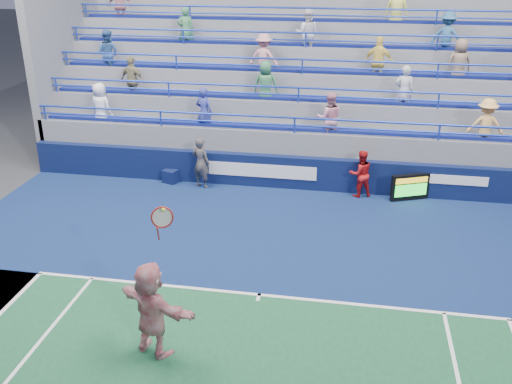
% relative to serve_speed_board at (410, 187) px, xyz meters
% --- Properties ---
extents(ground, '(120.00, 120.00, 0.00)m').
position_rel_serve_speed_board_xyz_m(ground, '(-3.75, -6.15, -0.44)').
color(ground, '#333538').
extents(sponsor_wall, '(18.00, 0.32, 1.10)m').
position_rel_serve_speed_board_xyz_m(sponsor_wall, '(-3.75, 0.35, 0.11)').
color(sponsor_wall, '#0B133D').
rests_on(sponsor_wall, ground).
extents(bleacher_stand, '(18.00, 5.60, 6.13)m').
position_rel_serve_speed_board_xyz_m(bleacher_stand, '(-3.76, 4.12, 1.11)').
color(bleacher_stand, slate).
rests_on(bleacher_stand, ground).
extents(serve_speed_board, '(1.21, 0.62, 0.87)m').
position_rel_serve_speed_board_xyz_m(serve_speed_board, '(0.00, 0.00, 0.00)').
color(serve_speed_board, black).
rests_on(serve_speed_board, ground).
extents(judge_chair, '(0.59, 0.60, 0.81)m').
position_rel_serve_speed_board_xyz_m(judge_chair, '(-7.87, 0.14, -0.18)').
color(judge_chair, '#0D1740').
rests_on(judge_chair, ground).
extents(tennis_player, '(1.92, 1.30, 3.19)m').
position_rel_serve_speed_board_xyz_m(tennis_player, '(-5.46, -8.45, 0.56)').
color(tennis_player, white).
rests_on(tennis_player, ground).
extents(line_judge, '(0.73, 0.59, 1.72)m').
position_rel_serve_speed_board_xyz_m(line_judge, '(-6.74, -0.09, 0.42)').
color(line_judge, '#121533').
rests_on(line_judge, ground).
extents(ball_girl, '(0.91, 0.81, 1.55)m').
position_rel_serve_speed_board_xyz_m(ball_girl, '(-1.56, 0.05, 0.34)').
color(ball_girl, red).
rests_on(ball_girl, ground).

